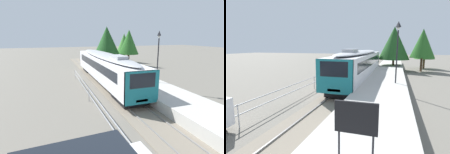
# 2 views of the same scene
# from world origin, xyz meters

# --- Properties ---
(ground_plane) EXTENTS (160.00, 160.00, 0.00)m
(ground_plane) POSITION_xyz_m (-3.00, 22.00, 0.00)
(ground_plane) COLOR #6B665B
(track_rails) EXTENTS (3.20, 60.00, 0.14)m
(track_rails) POSITION_xyz_m (0.00, 22.00, 0.03)
(track_rails) COLOR slate
(track_rails) RESTS_ON ground
(commuter_train) EXTENTS (2.82, 19.53, 3.74)m
(commuter_train) POSITION_xyz_m (0.00, 27.00, 2.15)
(commuter_train) COLOR silver
(commuter_train) RESTS_ON track_rails
(station_platform) EXTENTS (3.90, 60.00, 0.90)m
(station_platform) POSITION_xyz_m (3.25, 22.00, 0.45)
(station_platform) COLOR #B7B5AD
(station_platform) RESTS_ON ground
(platform_lamp_mid_platform) EXTENTS (0.34, 0.34, 5.35)m
(platform_lamp_mid_platform) POSITION_xyz_m (4.26, 21.93, 4.62)
(platform_lamp_mid_platform) COLOR #232328
(platform_lamp_mid_platform) RESTS_ON station_platform
(tree_behind_carpark) EXTENTS (5.18, 5.18, 7.41)m
(tree_behind_carpark) POSITION_xyz_m (3.73, 37.73, 4.66)
(tree_behind_carpark) COLOR brown
(tree_behind_carpark) RESTS_ON ground
(tree_behind_station_far) EXTENTS (3.62, 3.62, 6.24)m
(tree_behind_station_far) POSITION_xyz_m (9.16, 42.43, 4.01)
(tree_behind_station_far) COLOR brown
(tree_behind_station_far) RESTS_ON ground
(tree_distant_left) EXTENTS (3.86, 3.86, 6.93)m
(tree_distant_left) POSITION_xyz_m (8.16, 37.73, 4.59)
(tree_distant_left) COLOR brown
(tree_distant_left) RESTS_ON ground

